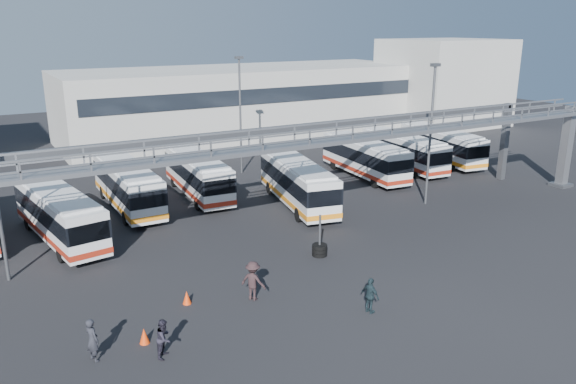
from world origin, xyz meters
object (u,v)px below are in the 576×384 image
bus_4 (198,174)px  pedestrian_d (370,296)px  light_pole_back (240,109)px  bus_2 (59,213)px  pedestrian_a (92,340)px  pedestrian_b (164,338)px  bus_7 (365,157)px  pedestrian_c (253,281)px  bus_8 (403,150)px  light_pole_mid (431,127)px  bus_3 (128,184)px  tire_stack (320,249)px  bus_5 (297,181)px  cone_right (187,297)px  cone_left (144,336)px  bus_9 (441,144)px

bus_4 → pedestrian_d: bus_4 is taller
light_pole_back → bus_2: size_ratio=0.95×
pedestrian_a → pedestrian_b: pedestrian_a is taller
bus_4 → bus_7: bus_7 is taller
bus_2 → pedestrian_c: 14.49m
bus_8 → pedestrian_c: bus_8 is taller
bus_4 → bus_8: 19.52m
bus_2 → light_pole_mid: bearing=-21.3°
bus_3 → tire_stack: (7.24, -14.14, -1.39)m
light_pole_back → bus_3: size_ratio=0.95×
pedestrian_b → pedestrian_c: 5.85m
light_pole_back → pedestrian_c: light_pole_back is taller
bus_2 → bus_3: bus_3 is taller
bus_4 → pedestrian_d: size_ratio=6.22×
bus_5 → tire_stack: bus_5 is taller
bus_2 → cone_right: bearing=-80.3°
pedestrian_c → pedestrian_d: size_ratio=1.14×
bus_2 → bus_7: (25.38, 2.95, 0.02)m
bus_4 → pedestrian_b: 22.15m
bus_5 → tire_stack: 9.59m
light_pole_back → tire_stack: bearing=-102.2°
bus_4 → bus_7: bearing=-2.9°
bus_8 → cone_left: bearing=-144.2°
light_pole_mid → bus_9: size_ratio=0.94×
bus_3 → pedestrian_d: bearing=-74.8°
bus_3 → pedestrian_a: size_ratio=5.90×
tire_stack → pedestrian_a: bearing=-161.9°
cone_left → light_pole_mid: bearing=19.9°
light_pole_mid → bus_9: bearing=41.3°
bus_8 → pedestrian_b: bearing=-141.9°
bus_2 → bus_5: bus_5 is taller
bus_4 → cone_left: 21.14m
bus_7 → bus_3: bearing=-178.9°
bus_3 → bus_8: bearing=-1.7°
bus_5 → bus_9: 19.44m
bus_4 → bus_3: bearing=-171.0°
bus_8 → tire_stack: 22.23m
light_pole_back → bus_4: size_ratio=0.96×
bus_3 → bus_5: 12.20m
pedestrian_a → pedestrian_c: (7.77, 1.48, 0.07)m
bus_2 → tire_stack: 15.97m
cone_right → bus_5: bearing=40.3°
pedestrian_b → light_pole_mid: bearing=-26.4°
bus_3 → pedestrian_b: size_ratio=6.57×
bus_4 → light_pole_mid: bearing=-32.2°
pedestrian_d → cone_left: 10.12m
light_pole_mid → bus_2: bearing=167.4°
bus_7 → bus_9: (9.66, 0.67, -0.01)m
pedestrian_a → light_pole_mid: bearing=-92.9°
bus_8 → cone_right: bearing=-145.5°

